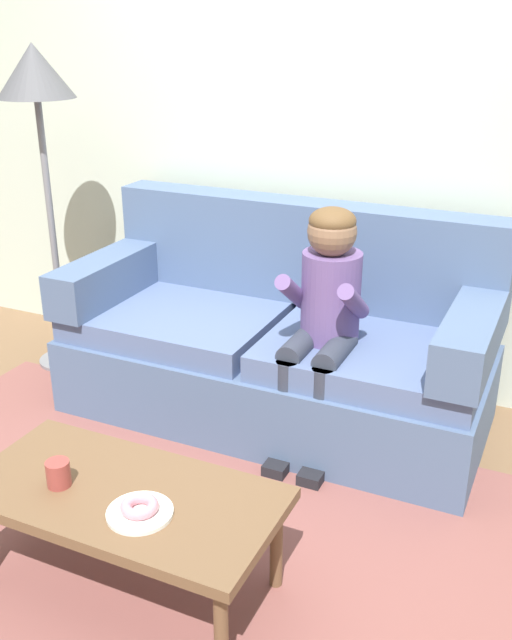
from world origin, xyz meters
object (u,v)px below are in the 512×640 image
object	(u,v)px
person_child	(324,309)
donut	(139,506)
floor_lamp	(37,99)
toy_controller	(75,466)
mug	(58,474)
coffee_table	(123,501)
couch	(279,345)

from	to	relation	value
person_child	donut	xyz separation A→B (m)	(-0.16, -1.21, -0.25)
person_child	floor_lamp	world-z (taller)	floor_lamp
toy_controller	floor_lamp	distance (m)	1.81
person_child	mug	bearing A→B (deg)	-112.45
coffee_table	mug	bearing A→B (deg)	-163.96
person_child	mug	world-z (taller)	person_child
person_child	donut	distance (m)	1.25
coffee_table	donut	world-z (taller)	donut
couch	toy_controller	distance (m)	1.10
donut	toy_controller	bearing A→B (deg)	142.51
couch	person_child	xyz separation A→B (m)	(0.30, -0.21, 0.31)
donut	floor_lamp	xyz separation A→B (m)	(-1.44, 1.40, 1.03)
floor_lamp	person_child	bearing A→B (deg)	-6.83
toy_controller	coffee_table	bearing A→B (deg)	-55.84
person_child	coffee_table	bearing A→B (deg)	-104.15
coffee_table	floor_lamp	size ratio (longest dim) A/B	0.61
couch	donut	world-z (taller)	couch
donut	couch	bearing A→B (deg)	95.29
coffee_table	mug	distance (m)	0.23
couch	person_child	size ratio (longest dim) A/B	1.82
donut	toy_controller	world-z (taller)	donut
person_child	donut	bearing A→B (deg)	-97.72
mug	toy_controller	size ratio (longest dim) A/B	0.40
coffee_table	donut	bearing A→B (deg)	-33.22
person_child	mug	distance (m)	1.31
coffee_table	toy_controller	size ratio (longest dim) A/B	4.65
coffee_table	floor_lamp	distance (m)	2.17
coffee_table	couch	bearing A→B (deg)	90.45
coffee_table	toy_controller	bearing A→B (deg)	141.70
toy_controller	donut	bearing A→B (deg)	-55.03
couch	donut	bearing A→B (deg)	-84.71
person_child	floor_lamp	size ratio (longest dim) A/B	0.64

